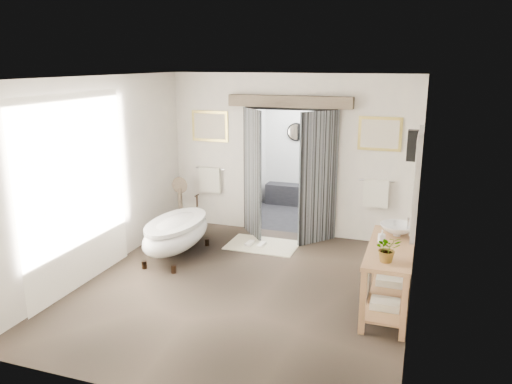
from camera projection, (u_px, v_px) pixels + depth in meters
ground_plane at (242, 288)px, 7.04m from camera, size 5.00×5.00×0.00m
room_shell at (235, 160)px, 6.46m from camera, size 4.52×5.02×2.91m
shower_room at (308, 169)px, 10.46m from camera, size 2.22×2.01×2.51m
back_wall_dressing at (287, 151)px, 8.76m from camera, size 3.82×0.72×2.52m
clawfoot_tub at (177, 233)px, 8.06m from camera, size 0.77×1.72×0.84m
vanity at (387, 272)px, 6.34m from camera, size 0.57×1.60×0.85m
pedestal_mirror at (181, 208)px, 9.26m from camera, size 0.31×0.20×1.05m
rug at (263, 245)px, 8.65m from camera, size 1.21×0.81×0.01m
slippers at (255, 244)px, 8.62m from camera, size 0.33×0.24×0.05m
basin at (397, 230)px, 6.62m from camera, size 0.55×0.55×0.16m
plant at (388, 249)px, 5.74m from camera, size 0.36×0.34×0.32m
soap_bottle_a at (382, 236)px, 6.36m from camera, size 0.10×0.10×0.17m
soap_bottle_b at (394, 225)px, 6.81m from camera, size 0.14×0.14×0.15m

